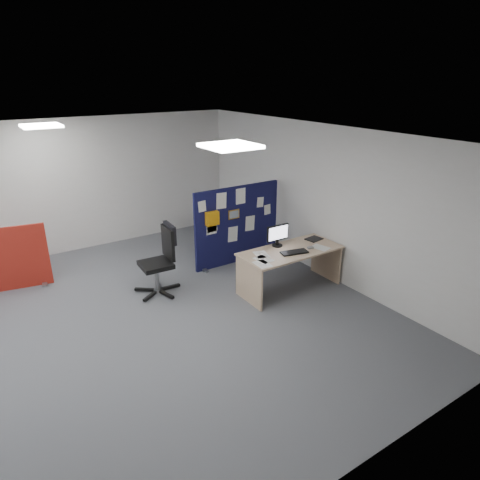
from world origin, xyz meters
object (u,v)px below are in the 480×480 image
navy_divider (236,225)px  monitor_main (278,234)px  office_chair (162,255)px  red_divider (1,261)px  main_desk (289,258)px

navy_divider → monitor_main: (0.05, -1.22, 0.18)m
office_chair → monitor_main: bearing=-23.3°
monitor_main → red_divider: 4.67m
office_chair → main_desk: bearing=-27.7°
navy_divider → red_divider: 4.13m
monitor_main → office_chair: office_chair is taller
navy_divider → monitor_main: 1.23m
main_desk → red_divider: red_divider is taller
main_desk → navy_divider: bearing=94.9°
navy_divider → monitor_main: navy_divider is taller
monitor_main → office_chair: 1.97m
monitor_main → office_chair: size_ratio=0.37×
navy_divider → red_divider: bearing=163.7°
main_desk → office_chair: 2.12m
main_desk → office_chair: size_ratio=1.50×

